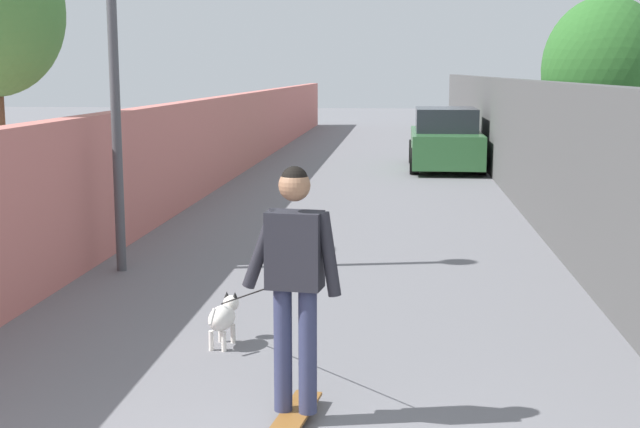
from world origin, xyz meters
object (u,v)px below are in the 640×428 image
at_px(skateboard, 296,413).
at_px(dog, 224,316).
at_px(tree_right_mid, 604,70).
at_px(lamp_post, 112,11).
at_px(person_skateboarder, 295,269).
at_px(car_near, 445,141).

distance_m(skateboard, dog, 1.87).
bearing_deg(skateboard, tree_right_mid, -22.47).
relative_size(tree_right_mid, lamp_post, 0.82).
bearing_deg(tree_right_mid, lamp_post, 130.96).
height_order(person_skateboarder, dog, person_skateboarder).
xyz_separation_m(tree_right_mid, skateboard, (-10.65, 4.41, -2.41)).
relative_size(tree_right_mid, person_skateboarder, 2.19).
relative_size(lamp_post, skateboard, 5.71).
bearing_deg(skateboard, car_near, -6.43).
xyz_separation_m(lamp_post, person_skateboarder, (-4.45, -2.74, -2.06)).
xyz_separation_m(tree_right_mid, dog, (-9.01, 5.26, -2.21)).
distance_m(dog, car_near, 14.80).
bearing_deg(lamp_post, skateboard, -148.33).
relative_size(tree_right_mid, dog, 1.97).
bearing_deg(tree_right_mid, person_skateboarder, 157.53).
relative_size(skateboard, person_skateboarder, 0.47).
relative_size(lamp_post, person_skateboarder, 2.68).
bearing_deg(car_near, skateboard, 173.57).
bearing_deg(skateboard, dog, 27.60).
bearing_deg(dog, lamp_post, 33.91).
relative_size(lamp_post, car_near, 1.15).
distance_m(tree_right_mid, dog, 10.67).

